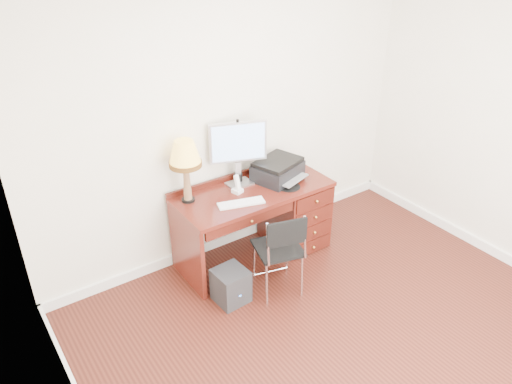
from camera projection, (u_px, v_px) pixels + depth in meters
ground at (351, 340)px, 4.02m from camera, size 4.00×4.00×0.00m
room_shell at (302, 293)px, 4.45m from camera, size 4.00×4.00×4.00m
desk at (280, 210)px, 4.99m from camera, size 1.50×0.67×0.75m
monitor at (237, 146)px, 4.59m from camera, size 0.52×0.26×0.62m
keyboard at (241, 203)px, 4.44m from camera, size 0.44×0.23×0.02m
mouse_pad at (289, 186)px, 4.71m from camera, size 0.22×0.22×0.04m
printer at (278, 170)px, 4.82m from camera, size 0.54×0.47×0.20m
leg_lamp at (185, 157)px, 4.28m from camera, size 0.29×0.29×0.59m
phone at (237, 188)px, 4.60m from camera, size 0.10×0.10×0.18m
pen_cup at (238, 178)px, 4.78m from camera, size 0.08×0.08×0.10m
chair at (283, 245)px, 4.31m from camera, size 0.48×0.48×0.83m
equipment_box at (231, 286)px, 4.37m from camera, size 0.29×0.29×0.32m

